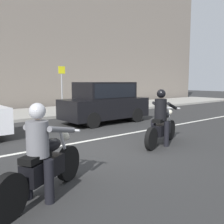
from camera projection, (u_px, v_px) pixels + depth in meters
ground_plane at (107, 146)px, 7.23m from camera, size 80.00×80.00×0.00m
sidewalk_slab at (12, 115)px, 13.33m from camera, size 40.00×4.40×0.14m
lane_marking_stripe at (109, 137)px, 8.43m from camera, size 18.00×0.14×0.01m
motorcycle_with_rider_gray at (43, 159)px, 4.00m from camera, size 1.95×1.18×1.53m
motorcycle_with_rider_black_leather at (162, 122)px, 7.39m from camera, size 2.06×0.91×1.62m
parked_hatchback_black at (105, 102)px, 11.27m from camera, size 3.90×1.76×1.80m
street_sign_post at (62, 83)px, 15.57m from camera, size 0.44×0.08×2.62m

